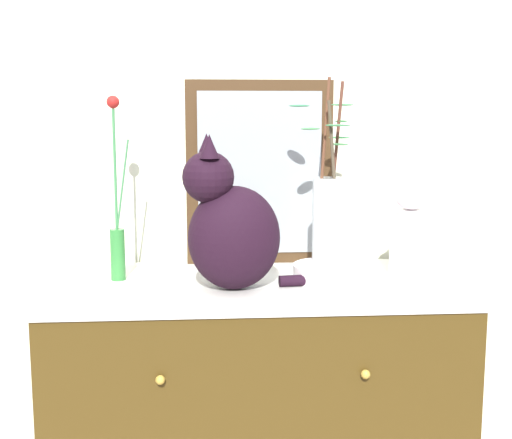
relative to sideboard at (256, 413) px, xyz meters
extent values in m
cube|color=silver|center=(0.00, 0.35, 0.90)|extent=(4.40, 0.08, 2.60)
cube|color=#413010|center=(0.00, 0.00, -0.01)|extent=(1.15, 0.54, 0.78)
cube|color=beige|center=(0.00, 0.00, 0.39)|extent=(1.17, 0.55, 0.02)
sphere|color=#B79338|center=(-0.26, -0.28, 0.22)|extent=(0.02, 0.02, 0.02)
sphere|color=#B79338|center=(0.26, -0.28, 0.22)|extent=(0.02, 0.02, 0.02)
cube|color=#3D2915|center=(0.03, 0.25, 0.69)|extent=(0.47, 0.03, 0.58)
cube|color=gray|center=(0.03, 0.24, 0.69)|extent=(0.39, 0.01, 0.51)
ellipsoid|color=black|center=(-0.07, -0.08, 0.54)|extent=(0.27, 0.21, 0.28)
sphere|color=black|center=(-0.13, -0.09, 0.71)|extent=(0.14, 0.14, 0.14)
cone|color=black|center=(-0.13, -0.13, 0.80)|extent=(0.05, 0.05, 0.06)
cone|color=black|center=(-0.14, -0.05, 0.80)|extent=(0.05, 0.05, 0.06)
cylinder|color=black|center=(0.17, -0.06, 0.42)|extent=(0.21, 0.05, 0.03)
cylinder|color=#307B35|center=(-0.40, 0.05, 0.48)|extent=(0.04, 0.04, 0.15)
cylinder|color=#387A46|center=(-0.40, 0.05, 0.72)|extent=(0.01, 0.01, 0.34)
sphere|color=maroon|center=(-0.40, 0.05, 0.91)|extent=(0.04, 0.04, 0.04)
cylinder|color=#3A7648|center=(-0.38, 0.05, 0.68)|extent=(0.04, 0.01, 0.26)
cylinder|color=white|center=(0.21, -0.01, 0.43)|extent=(0.21, 0.21, 0.05)
cylinder|color=silver|center=(0.21, -0.01, 0.58)|extent=(0.10, 0.10, 0.25)
cylinder|color=#512F1E|center=(0.19, 0.00, 0.79)|extent=(0.04, 0.08, 0.38)
ellipsoid|color=#3B7D45|center=(0.15, 0.00, 0.84)|extent=(0.08, 0.07, 0.01)
ellipsoid|color=#2F7C4F|center=(0.13, 0.04, 0.90)|extent=(0.07, 0.08, 0.01)
cylinder|color=#542E22|center=(0.23, 0.00, 0.78)|extent=(0.03, 0.04, 0.37)
ellipsoid|color=#37844A|center=(0.24, 0.03, 0.81)|extent=(0.07, 0.08, 0.01)
ellipsoid|color=#317F3F|center=(0.24, 0.02, 0.86)|extent=(0.05, 0.07, 0.01)
ellipsoid|color=#3C7E4C|center=(0.25, 0.02, 0.90)|extent=(0.08, 0.05, 0.01)
cylinder|color=#473C2C|center=(0.21, -0.03, 0.76)|extent=(0.04, 0.01, 0.32)
ellipsoid|color=#387240|center=(0.23, -0.03, 0.80)|extent=(0.06, 0.08, 0.01)
ellipsoid|color=#387D4A|center=(0.22, -0.05, 0.85)|extent=(0.08, 0.05, 0.01)
cube|color=white|center=(0.45, -0.01, 0.50)|extent=(0.09, 0.09, 0.20)
ellipsoid|color=silver|center=(0.45, -0.01, 0.63)|extent=(0.08, 0.08, 0.05)
sphere|color=white|center=(0.45, -0.01, 0.67)|extent=(0.02, 0.02, 0.02)
camera|label=1|loc=(-0.13, -1.88, 0.87)|focal=47.22mm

